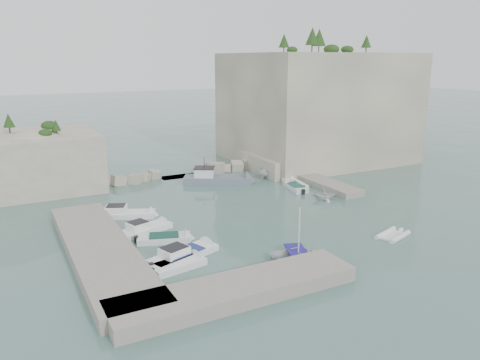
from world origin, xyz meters
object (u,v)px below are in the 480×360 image
tender_east_a (325,199)px  motorboat_e (178,268)px  motorboat_a (126,217)px  work_boat (218,182)px  motorboat_d (184,258)px  tender_east_c (295,186)px  tender_east_d (271,178)px  rowboat (298,259)px  motorboat_b (145,232)px  tender_east_b (296,189)px  motorboat_c (164,241)px  inflatable_dinghy (392,237)px

tender_east_a → motorboat_e: bearing=136.2°
motorboat_a → work_boat: size_ratio=0.68×
motorboat_d → work_boat: 24.67m
tender_east_c → tender_east_d: bearing=15.1°
rowboat → tender_east_a: 17.73m
motorboat_b → tender_east_b: size_ratio=1.17×
motorboat_b → motorboat_a: bearing=76.7°
motorboat_d → tender_east_b: motorboat_d is taller
rowboat → tender_east_d: tender_east_d is taller
motorboat_a → work_boat: bearing=52.7°
motorboat_a → rowboat: (10.01, -17.37, 0.00)m
tender_east_a → tender_east_b: 5.27m
motorboat_d → rowboat: 9.60m
rowboat → tender_east_c: (12.88, 19.38, 0.00)m
rowboat → tender_east_b: size_ratio=0.95×
motorboat_d → work_boat: (13.02, 20.96, 0.00)m
motorboat_a → motorboat_e: 14.33m
motorboat_c → tender_east_a: (21.09, 3.62, 0.00)m
motorboat_e → tender_east_b: 26.05m
motorboat_e → motorboat_b: bearing=79.0°
motorboat_b → inflatable_dinghy: (20.16, -11.95, 0.00)m
inflatable_dinghy → tender_east_b: bearing=68.1°
motorboat_c → tender_east_d: size_ratio=1.17×
tender_east_b → rowboat: bearing=157.2°
rowboat → tender_east_a: (12.48, 12.60, 0.00)m
motorboat_c → rowboat: size_ratio=1.12×
motorboat_c → motorboat_d: 4.34m
motorboat_e → inflatable_dinghy: size_ratio=1.28×
motorboat_d → motorboat_e: size_ratio=1.43×
motorboat_b → motorboat_c: size_ratio=1.09×
motorboat_b → rowboat: bearing=-70.4°
motorboat_a → tender_east_d: tender_east_d is taller
motorboat_b → tender_east_b: (21.41, 5.88, 0.00)m
motorboat_e → tender_east_a: (21.99, 9.55, 0.00)m
tender_east_b → tender_east_a: bearing=-163.1°
tender_east_b → motorboat_e: bearing=135.6°
tender_east_a → work_boat: work_boat is taller
motorboat_a → motorboat_e: (0.49, -14.32, 0.00)m
motorboat_a → tender_east_c: bearing=28.3°
tender_east_b → work_boat: 10.66m
motorboat_b → tender_east_d: 25.17m
motorboat_e → tender_east_d: size_ratio=1.08×
tender_east_b → tender_east_c: bearing=-20.8°
motorboat_d → tender_east_d: bearing=24.2°
motorboat_e → motorboat_a: bearing=81.2°
motorboat_a → motorboat_e: size_ratio=1.39×
motorboat_a → tender_east_a: (22.49, -4.78, 0.00)m
motorboat_e → tender_east_a: 23.98m
motorboat_d → tender_east_d: 28.71m
motorboat_d → work_boat: work_boat is taller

